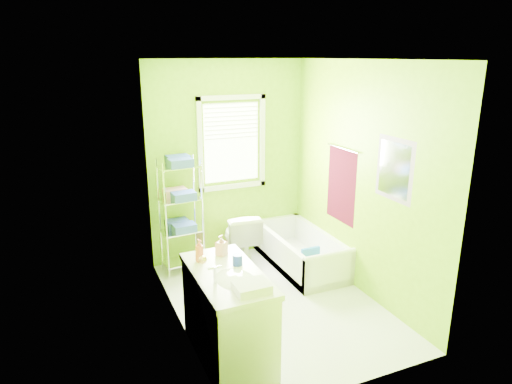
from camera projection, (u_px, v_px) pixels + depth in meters
name	position (u px, v px, depth m)	size (l,w,h in m)	color
ground	(275.00, 303.00, 5.06)	(2.90, 2.90, 0.00)	silver
room_envelope	(276.00, 168.00, 4.61)	(2.14, 2.94, 2.62)	#73A808
window	(232.00, 138.00, 5.87)	(0.92, 0.05, 1.22)	white
door	(210.00, 277.00, 3.50)	(0.09, 0.80, 2.00)	white
right_wall_decor	(361.00, 179.00, 5.06)	(0.04, 1.48, 1.17)	#420715
bathtub	(301.00, 256.00, 5.89)	(0.68, 1.46, 0.47)	white
toilet	(240.00, 239.00, 5.85)	(0.42, 0.74, 0.75)	white
vanity	(228.00, 312.00, 4.06)	(0.57, 1.11, 1.05)	white
wire_shelf_unit	(181.00, 204.00, 5.57)	(0.52, 0.41, 1.48)	silver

